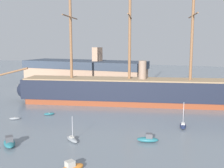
{
  "coord_description": "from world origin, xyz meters",
  "views": [
    {
      "loc": [
        26.09,
        -22.67,
        18.44
      ],
      "look_at": [
        1.31,
        40.59,
        7.94
      ],
      "focal_mm": 43.42,
      "sensor_mm": 36.0,
      "label": 1
    }
  ],
  "objects_px": {
    "motorboat_distant_centre": "(135,96)",
    "sailboat_near_centre": "(72,139)",
    "dinghy_alongside_bow": "(49,114)",
    "motorboat_foreground_left": "(9,142)",
    "motorboat_foreground_right": "(71,168)",
    "sailboat_alongside_stern": "(183,125)",
    "tall_ship": "(129,91)",
    "motorboat_mid_right": "(148,139)",
    "dockside_warehouse_left": "(85,74)",
    "motorboat_far_left": "(46,95)",
    "dinghy_mid_left": "(15,118)"
  },
  "relations": [
    {
      "from": "sailboat_alongside_stern",
      "to": "motorboat_mid_right",
      "type": "bearing_deg",
      "value": -113.98
    },
    {
      "from": "sailboat_alongside_stern",
      "to": "sailboat_near_centre",
      "type": "bearing_deg",
      "value": -138.66
    },
    {
      "from": "motorboat_far_left",
      "to": "dockside_warehouse_left",
      "type": "relative_size",
      "value": 0.07
    },
    {
      "from": "motorboat_foreground_left",
      "to": "motorboat_foreground_right",
      "type": "bearing_deg",
      "value": -16.14
    },
    {
      "from": "dinghy_alongside_bow",
      "to": "motorboat_foreground_right",
      "type": "bearing_deg",
      "value": -50.04
    },
    {
      "from": "motorboat_foreground_left",
      "to": "motorboat_mid_right",
      "type": "height_order",
      "value": "motorboat_foreground_left"
    },
    {
      "from": "tall_ship",
      "to": "motorboat_distant_centre",
      "type": "height_order",
      "value": "tall_ship"
    },
    {
      "from": "motorboat_far_left",
      "to": "dockside_warehouse_left",
      "type": "xyz_separation_m",
      "value": [
        3.76,
        22.45,
        4.95
      ]
    },
    {
      "from": "sailboat_alongside_stern",
      "to": "dockside_warehouse_left",
      "type": "relative_size",
      "value": 0.1
    },
    {
      "from": "tall_ship",
      "to": "motorboat_mid_right",
      "type": "height_order",
      "value": "tall_ship"
    },
    {
      "from": "tall_ship",
      "to": "sailboat_alongside_stern",
      "type": "relative_size",
      "value": 13.5
    },
    {
      "from": "sailboat_near_centre",
      "to": "sailboat_alongside_stern",
      "type": "bearing_deg",
      "value": 41.34
    },
    {
      "from": "dockside_warehouse_left",
      "to": "motorboat_far_left",
      "type": "bearing_deg",
      "value": -99.51
    },
    {
      "from": "tall_ship",
      "to": "motorboat_far_left",
      "type": "distance_m",
      "value": 30.3
    },
    {
      "from": "motorboat_foreground_left",
      "to": "dockside_warehouse_left",
      "type": "height_order",
      "value": "dockside_warehouse_left"
    },
    {
      "from": "motorboat_distant_centre",
      "to": "sailboat_alongside_stern",
      "type": "bearing_deg",
      "value": -54.87
    },
    {
      "from": "tall_ship",
      "to": "sailboat_alongside_stern",
      "type": "xyz_separation_m",
      "value": [
        18.05,
        -17.67,
        -3.58
      ]
    },
    {
      "from": "motorboat_far_left",
      "to": "dockside_warehouse_left",
      "type": "bearing_deg",
      "value": 80.49
    },
    {
      "from": "dinghy_mid_left",
      "to": "sailboat_alongside_stern",
      "type": "bearing_deg",
      "value": 12.49
    },
    {
      "from": "motorboat_foreground_right",
      "to": "motorboat_mid_right",
      "type": "bearing_deg",
      "value": 64.33
    },
    {
      "from": "motorboat_distant_centre",
      "to": "dockside_warehouse_left",
      "type": "bearing_deg",
      "value": 152.25
    },
    {
      "from": "tall_ship",
      "to": "motorboat_foreground_right",
      "type": "distance_m",
      "value": 44.92
    },
    {
      "from": "motorboat_distant_centre",
      "to": "sailboat_near_centre",
      "type": "bearing_deg",
      "value": -89.4
    },
    {
      "from": "sailboat_alongside_stern",
      "to": "dinghy_mid_left",
      "type": "bearing_deg",
      "value": -167.51
    },
    {
      "from": "dinghy_mid_left",
      "to": "motorboat_mid_right",
      "type": "relative_size",
      "value": 0.64
    },
    {
      "from": "motorboat_foreground_right",
      "to": "dockside_warehouse_left",
      "type": "height_order",
      "value": "dockside_warehouse_left"
    },
    {
      "from": "dinghy_alongside_bow",
      "to": "motorboat_distant_centre",
      "type": "height_order",
      "value": "motorboat_distant_centre"
    },
    {
      "from": "sailboat_alongside_stern",
      "to": "tall_ship",
      "type": "bearing_deg",
      "value": 135.61
    },
    {
      "from": "motorboat_foreground_right",
      "to": "dinghy_mid_left",
      "type": "relative_size",
      "value": 1.57
    },
    {
      "from": "tall_ship",
      "to": "dinghy_alongside_bow",
      "type": "bearing_deg",
      "value": -127.52
    },
    {
      "from": "sailboat_near_centre",
      "to": "motorboat_foreground_right",
      "type": "bearing_deg",
      "value": -60.79
    },
    {
      "from": "motorboat_foreground_right",
      "to": "dinghy_alongside_bow",
      "type": "xyz_separation_m",
      "value": [
        -20.72,
        24.73,
        -0.27
      ]
    },
    {
      "from": "motorboat_distant_centre",
      "to": "dockside_warehouse_left",
      "type": "height_order",
      "value": "dockside_warehouse_left"
    },
    {
      "from": "motorboat_foreground_left",
      "to": "sailboat_alongside_stern",
      "type": "distance_m",
      "value": 35.59
    },
    {
      "from": "dinghy_mid_left",
      "to": "dockside_warehouse_left",
      "type": "distance_m",
      "value": 49.36
    },
    {
      "from": "tall_ship",
      "to": "sailboat_near_centre",
      "type": "xyz_separation_m",
      "value": [
        -0.33,
        -33.84,
        -3.64
      ]
    },
    {
      "from": "motorboat_mid_right",
      "to": "dinghy_alongside_bow",
      "type": "height_order",
      "value": "motorboat_mid_right"
    },
    {
      "from": "motorboat_far_left",
      "to": "motorboat_foreground_left",
      "type": "bearing_deg",
      "value": -62.98
    },
    {
      "from": "motorboat_foreground_right",
      "to": "dinghy_mid_left",
      "type": "bearing_deg",
      "value": 145.02
    },
    {
      "from": "motorboat_foreground_right",
      "to": "dockside_warehouse_left",
      "type": "distance_m",
      "value": 74.35
    },
    {
      "from": "tall_ship",
      "to": "motorboat_mid_right",
      "type": "xyz_separation_m",
      "value": [
        13.02,
        -29.0,
        -3.47
      ]
    },
    {
      "from": "motorboat_foreground_right",
      "to": "motorboat_mid_right",
      "type": "relative_size",
      "value": 1.01
    },
    {
      "from": "tall_ship",
      "to": "motorboat_distant_centre",
      "type": "distance_m",
      "value": 9.73
    },
    {
      "from": "motorboat_foreground_right",
      "to": "motorboat_distant_centre",
      "type": "bearing_deg",
      "value": 96.79
    },
    {
      "from": "motorboat_distant_centre",
      "to": "dockside_warehouse_left",
      "type": "relative_size",
      "value": 0.08
    },
    {
      "from": "motorboat_far_left",
      "to": "tall_ship",
      "type": "bearing_deg",
      "value": -0.16
    },
    {
      "from": "motorboat_distant_centre",
      "to": "dinghy_alongside_bow",
      "type": "bearing_deg",
      "value": -116.49
    },
    {
      "from": "sailboat_alongside_stern",
      "to": "dockside_warehouse_left",
      "type": "xyz_separation_m",
      "value": [
        -44.39,
        40.21,
        4.99
      ]
    },
    {
      "from": "sailboat_near_centre",
      "to": "motorboat_mid_right",
      "type": "relative_size",
      "value": 1.17
    },
    {
      "from": "motorboat_foreground_right",
      "to": "sailboat_near_centre",
      "type": "xyz_separation_m",
      "value": [
        -5.92,
        10.59,
        -0.17
      ]
    }
  ]
}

